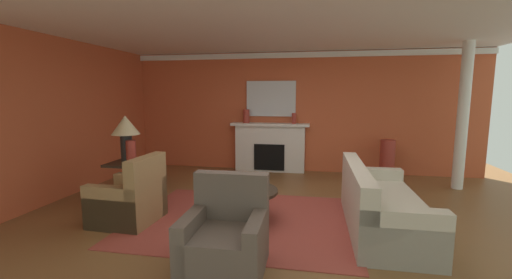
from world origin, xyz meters
name	(u,v)px	position (x,y,z in m)	size (l,w,h in m)	color
ground_plane	(278,220)	(0.00, 0.00, 0.00)	(9.80, 9.80, 0.00)	brown
wall_fireplace	(295,112)	(0.00, 3.17, 1.37)	(8.14, 0.12, 2.74)	#C65633
wall_window	(54,119)	(-3.83, 0.30, 1.37)	(0.12, 6.83, 2.74)	#C65633
ceiling_panel	(282,24)	(0.00, 0.30, 2.77)	(8.14, 6.83, 0.06)	white
crown_moulding	(295,55)	(0.00, 3.09, 2.66)	(8.14, 0.08, 0.12)	white
area_rug	(243,219)	(-0.50, -0.10, 0.01)	(3.10, 2.44, 0.01)	#993D33
fireplace	(270,148)	(-0.54, 2.96, 0.54)	(1.80, 0.35, 1.13)	white
mantel_mirror	(271,99)	(-0.54, 3.08, 1.68)	(1.14, 0.04, 0.81)	silver
sofa	(380,208)	(1.35, -0.09, 0.30)	(0.91, 2.11, 0.85)	beige
armchair_near_window	(130,201)	(-2.03, -0.46, 0.31)	(0.84, 0.84, 0.95)	#9E7A4C
armchair_facing_fireplace	(225,241)	(-0.37, -1.42, 0.31)	(0.81, 0.81, 0.95)	brown
coffee_table	(243,197)	(-0.50, -0.10, 0.34)	(1.00, 1.00, 0.45)	#2D2319
side_table	(128,180)	(-2.47, 0.22, 0.40)	(0.56, 0.56, 0.70)	#2D2319
table_lamp	(126,130)	(-2.47, 0.22, 1.22)	(0.44, 0.44, 0.75)	black
vase_mantel_right	(294,118)	(0.01, 2.91, 1.24)	(0.10, 0.10, 0.24)	#9E3328
vase_tall_corner	(387,160)	(1.99, 2.66, 0.42)	(0.30, 0.30, 0.84)	#9E3328
vase_mantel_left	(246,116)	(-1.09, 2.91, 1.28)	(0.15, 0.15, 0.31)	#9E3328
vase_on_side_table	(131,152)	(-2.32, 0.10, 0.89)	(0.15, 0.15, 0.37)	#9E3328
book_red_cover	(250,190)	(-0.38, -0.15, 0.47)	(0.23, 0.17, 0.04)	navy
column_white	(463,117)	(3.18, 2.20, 1.37)	(0.20, 0.20, 2.74)	white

